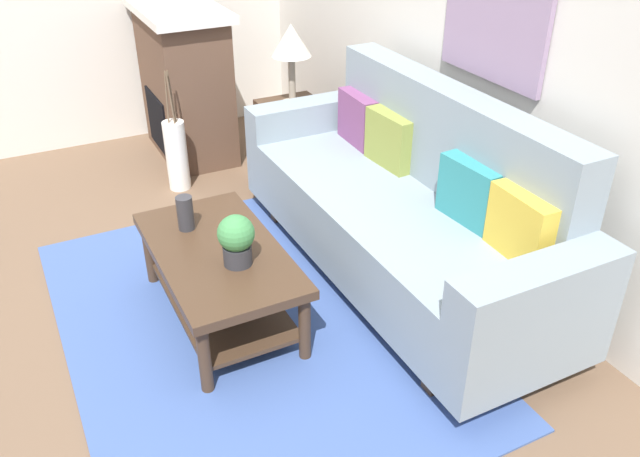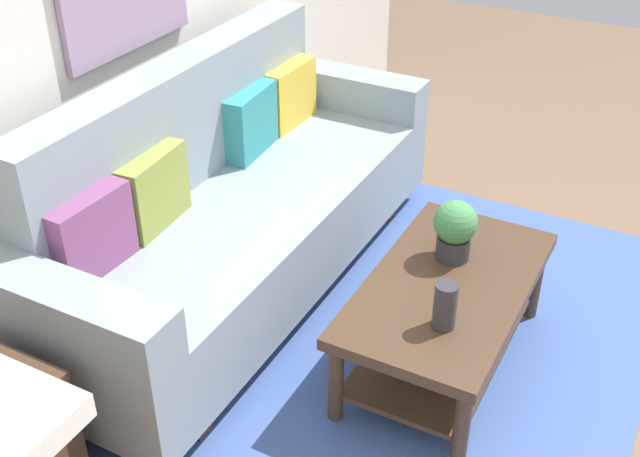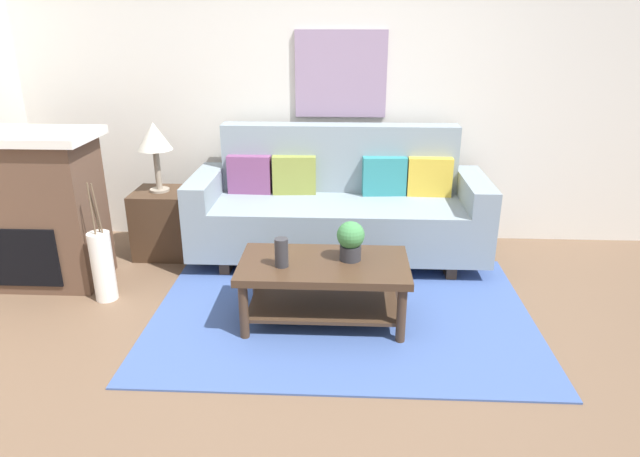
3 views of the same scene
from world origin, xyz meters
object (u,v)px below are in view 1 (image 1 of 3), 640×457
object	(u,v)px
potted_plant_tabletop	(236,239)
side_table	(293,140)
couch	(405,208)
coffee_table	(219,268)
throw_pillow_mustard	(521,226)
throw_pillow_plum	(359,119)
framed_painting	(496,10)
throw_pillow_olive	(390,140)
table_lamp	(291,44)
tabletop_vase	(185,213)
throw_pillow_teal	(470,192)
fireplace	(185,82)
floor_vase	(177,156)

from	to	relation	value
potted_plant_tabletop	side_table	world-z (taller)	potted_plant_tabletop
couch	coffee_table	size ratio (longest dim) A/B	2.16
couch	throw_pillow_mustard	bearing A→B (deg)	9.44
throw_pillow_plum	framed_painting	xyz separation A→B (m)	(0.75, 0.34, 0.78)
throw_pillow_plum	throw_pillow_olive	bearing A→B (deg)	0.00
table_lamp	tabletop_vase	bearing A→B (deg)	-45.09
throw_pillow_olive	throw_pillow_teal	bearing A→B (deg)	0.00
coffee_table	fireplace	bearing A→B (deg)	166.86
throw_pillow_plum	fireplace	size ratio (longest dim) A/B	0.31
floor_vase	framed_painting	xyz separation A→B (m)	(1.66, 1.31, 1.21)
throw_pillow_teal	throw_pillow_mustard	size ratio (longest dim) A/B	1.00
throw_pillow_mustard	floor_vase	bearing A→B (deg)	-158.11
table_lamp	coffee_table	bearing A→B (deg)	-37.28
couch	throw_pillow_plum	size ratio (longest dim) A/B	6.59
tabletop_vase	throw_pillow_olive	bearing A→B (deg)	91.53
couch	fireplace	distance (m)	2.32
potted_plant_tabletop	throw_pillow_teal	bearing A→B (deg)	76.35
tabletop_vase	floor_vase	size ratio (longest dim) A/B	0.37
throw_pillow_teal	floor_vase	size ratio (longest dim) A/B	0.70
throw_pillow_olive	side_table	world-z (taller)	throw_pillow_olive
throw_pillow_plum	fireplace	xyz separation A→B (m)	(-1.49, -0.69, -0.09)
throw_pillow_mustard	throw_pillow_plum	bearing A→B (deg)	180.00
side_table	fireplace	bearing A→B (deg)	-143.17
throw_pillow_mustard	side_table	bearing A→B (deg)	-176.79
couch	framed_painting	distance (m)	1.13
throw_pillow_olive	fireplace	size ratio (longest dim) A/B	0.31
side_table	framed_painting	bearing A→B (deg)	17.43
potted_plant_tabletop	floor_vase	size ratio (longest dim) A/B	0.51
potted_plant_tabletop	side_table	size ratio (longest dim) A/B	0.47
couch	throw_pillow_teal	world-z (taller)	couch
throw_pillow_mustard	potted_plant_tabletop	bearing A→B (deg)	-119.62
couch	throw_pillow_mustard	size ratio (longest dim) A/B	6.59
throw_pillow_mustard	floor_vase	distance (m)	2.63
framed_painting	potted_plant_tabletop	bearing A→B (deg)	-86.35
tabletop_vase	floor_vase	world-z (taller)	tabletop_vase
throw_pillow_teal	couch	bearing A→B (deg)	-161.60
couch	throw_pillow_olive	world-z (taller)	couch
coffee_table	fireplace	size ratio (longest dim) A/B	0.95
coffee_table	side_table	xyz separation A→B (m)	(-1.41, 1.07, -0.03)
throw_pillow_mustard	fireplace	xyz separation A→B (m)	(-2.99, -0.69, -0.09)
potted_plant_tabletop	table_lamp	bearing A→B (deg)	147.03
table_lamp	potted_plant_tabletop	bearing A→B (deg)	-32.97
throw_pillow_plum	side_table	world-z (taller)	throw_pillow_plum
tabletop_vase	framed_painting	distance (m)	1.90
table_lamp	throw_pillow_mustard	bearing A→B (deg)	3.21
couch	side_table	bearing A→B (deg)	-179.97
throw_pillow_olive	coffee_table	size ratio (longest dim) A/B	0.33
coffee_table	table_lamp	bearing A→B (deg)	142.72
floor_vase	coffee_table	bearing A→B (deg)	-8.32
throw_pillow_mustard	table_lamp	xyz separation A→B (m)	(-2.24, -0.13, 0.31)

